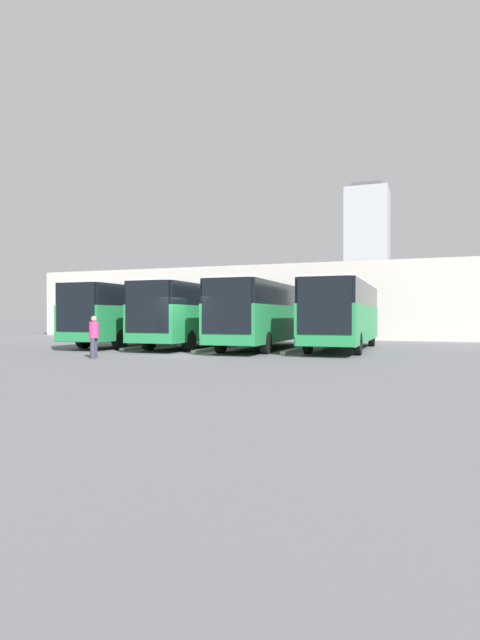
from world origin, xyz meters
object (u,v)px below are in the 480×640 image
bus_1 (264,312)px  bus_2 (197,312)px  bus_0 (343,312)px  bus_3 (136,312)px  pedestrian (94,336)px

bus_1 → bus_2: (3.89, -0.23, 0.00)m
bus_0 → bus_3: bearing=1.4°
bus_1 → bus_2: 3.90m
bus_3 → bus_1: bearing=177.2°
bus_1 → pedestrian: size_ratio=6.42×
bus_0 → bus_1: 3.96m
bus_1 → bus_3: 7.79m
bus_1 → bus_3: size_ratio=1.00×
bus_0 → bus_2: bearing=2.7°
bus_1 → pedestrian: (4.53, 7.88, -0.98)m
bus_2 → pedestrian: size_ratio=6.42×
bus_2 → bus_3: same height
bus_0 → bus_2: 7.81m
bus_0 → bus_2: size_ratio=1.00×
bus_0 → bus_1: size_ratio=1.00×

